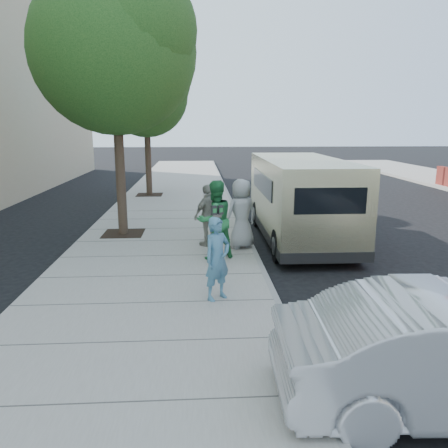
{
  "coord_description": "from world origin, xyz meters",
  "views": [
    {
      "loc": [
        -0.04,
        -10.66,
        3.37
      ],
      "look_at": [
        0.58,
        -0.67,
        1.1
      ],
      "focal_mm": 35.0,
      "sensor_mm": 36.0,
      "label": 1
    }
  ],
  "objects_px": {
    "tree_near": "(115,45)",
    "tree_far": "(147,91)",
    "person_officer": "(217,259)",
    "person_gray_shirt": "(241,214)",
    "van": "(299,197)",
    "parking_meter": "(217,222)",
    "person_green_shirt": "(215,220)",
    "person_striped_polo": "(208,215)"
  },
  "relations": [
    {
      "from": "van",
      "to": "tree_far",
      "type": "bearing_deg",
      "value": 123.47
    },
    {
      "from": "van",
      "to": "parking_meter",
      "type": "bearing_deg",
      "value": -134.07
    },
    {
      "from": "parking_meter",
      "to": "person_gray_shirt",
      "type": "xyz_separation_m",
      "value": [
        0.7,
        1.28,
        -0.08
      ]
    },
    {
      "from": "person_officer",
      "to": "person_gray_shirt",
      "type": "distance_m",
      "value": 3.6
    },
    {
      "from": "tree_far",
      "to": "person_green_shirt",
      "type": "bearing_deg",
      "value": -75.65
    },
    {
      "from": "tree_far",
      "to": "person_green_shirt",
      "type": "distance_m",
      "value": 11.28
    },
    {
      "from": "tree_near",
      "to": "van",
      "type": "height_order",
      "value": "tree_near"
    },
    {
      "from": "tree_far",
      "to": "van",
      "type": "bearing_deg",
      "value": -56.98
    },
    {
      "from": "tree_far",
      "to": "person_green_shirt",
      "type": "xyz_separation_m",
      "value": [
        2.64,
        -10.3,
        -3.77
      ]
    },
    {
      "from": "person_gray_shirt",
      "to": "parking_meter",
      "type": "bearing_deg",
      "value": 34.92
    },
    {
      "from": "person_officer",
      "to": "person_gray_shirt",
      "type": "xyz_separation_m",
      "value": [
        0.8,
        3.51,
        0.14
      ]
    },
    {
      "from": "tree_far",
      "to": "parking_meter",
      "type": "xyz_separation_m",
      "value": [
        2.67,
        -10.66,
        -3.73
      ]
    },
    {
      "from": "person_officer",
      "to": "person_striped_polo",
      "type": "distance_m",
      "value": 3.81
    },
    {
      "from": "van",
      "to": "person_gray_shirt",
      "type": "relative_size",
      "value": 3.54
    },
    {
      "from": "parking_meter",
      "to": "person_officer",
      "type": "xyz_separation_m",
      "value": [
        -0.1,
        -2.23,
        -0.22
      ]
    },
    {
      "from": "tree_near",
      "to": "person_green_shirt",
      "type": "relative_size",
      "value": 3.88
    },
    {
      "from": "tree_far",
      "to": "person_officer",
      "type": "relative_size",
      "value": 4.11
    },
    {
      "from": "tree_far",
      "to": "person_officer",
      "type": "bearing_deg",
      "value": -78.72
    },
    {
      "from": "person_green_shirt",
      "to": "person_striped_polo",
      "type": "bearing_deg",
      "value": -112.05
    },
    {
      "from": "person_striped_polo",
      "to": "van",
      "type": "bearing_deg",
      "value": 158.19
    },
    {
      "from": "person_green_shirt",
      "to": "tree_near",
      "type": "bearing_deg",
      "value": -73.81
    },
    {
      "from": "van",
      "to": "person_gray_shirt",
      "type": "height_order",
      "value": "van"
    },
    {
      "from": "van",
      "to": "person_striped_polo",
      "type": "xyz_separation_m",
      "value": [
        -2.73,
        -1.02,
        -0.29
      ]
    },
    {
      "from": "parking_meter",
      "to": "van",
      "type": "relative_size",
      "value": 0.21
    },
    {
      "from": "parking_meter",
      "to": "person_striped_polo",
      "type": "distance_m",
      "value": 1.6
    },
    {
      "from": "tree_near",
      "to": "tree_far",
      "type": "xyz_separation_m",
      "value": [
        -0.0,
        7.6,
        -0.66
      ]
    },
    {
      "from": "tree_near",
      "to": "person_green_shirt",
      "type": "bearing_deg",
      "value": -45.73
    },
    {
      "from": "tree_near",
      "to": "tree_far",
      "type": "relative_size",
      "value": 1.16
    },
    {
      "from": "person_officer",
      "to": "person_gray_shirt",
      "type": "bearing_deg",
      "value": 39.36
    },
    {
      "from": "person_green_shirt",
      "to": "person_gray_shirt",
      "type": "bearing_deg",
      "value": -156.59
    },
    {
      "from": "tree_near",
      "to": "tree_far",
      "type": "height_order",
      "value": "tree_near"
    },
    {
      "from": "parking_meter",
      "to": "person_green_shirt",
      "type": "height_order",
      "value": "person_green_shirt"
    },
    {
      "from": "van",
      "to": "person_green_shirt",
      "type": "relative_size",
      "value": 3.39
    },
    {
      "from": "tree_near",
      "to": "person_striped_polo",
      "type": "xyz_separation_m",
      "value": [
        2.51,
        -1.47,
        -4.56
      ]
    },
    {
      "from": "tree_far",
      "to": "person_striped_polo",
      "type": "distance_m",
      "value": 10.19
    },
    {
      "from": "tree_far",
      "to": "van",
      "type": "height_order",
      "value": "tree_far"
    },
    {
      "from": "tree_near",
      "to": "parking_meter",
      "type": "relative_size",
      "value": 5.41
    },
    {
      "from": "van",
      "to": "person_officer",
      "type": "distance_m",
      "value": 5.53
    },
    {
      "from": "parking_meter",
      "to": "person_gray_shirt",
      "type": "relative_size",
      "value": 0.75
    },
    {
      "from": "person_gray_shirt",
      "to": "person_green_shirt",
      "type": "bearing_deg",
      "value": 25.14
    },
    {
      "from": "person_officer",
      "to": "person_green_shirt",
      "type": "bearing_deg",
      "value": 50.82
    },
    {
      "from": "tree_far",
      "to": "person_gray_shirt",
      "type": "distance_m",
      "value": 10.67
    }
  ]
}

